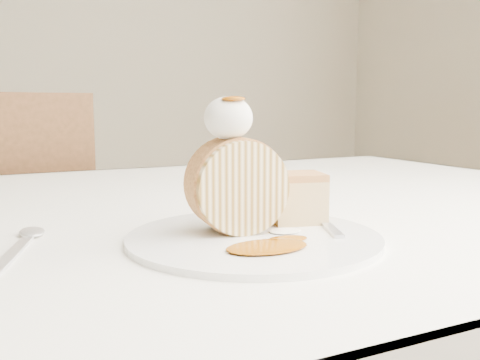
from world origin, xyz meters
name	(u,v)px	position (x,y,z in m)	size (l,w,h in m)	color
table	(176,272)	(0.00, 0.20, 0.66)	(1.40, 0.90, 0.75)	white
plate	(254,238)	(0.01, -0.01, 0.75)	(0.25, 0.25, 0.01)	white
roulade_slice	(237,186)	(0.00, 0.01, 0.80)	(0.09, 0.09, 0.05)	beige
cake_chunk	(297,201)	(0.08, 0.02, 0.78)	(0.06, 0.05, 0.05)	tan
whipped_cream	(228,118)	(-0.01, 0.02, 0.87)	(0.05, 0.05, 0.04)	white
caramel_drizzle	(234,93)	(-0.01, 0.00, 0.89)	(0.02, 0.02, 0.01)	#8E4605
caramel_pool	(267,246)	(0.00, -0.06, 0.76)	(0.08, 0.05, 0.00)	#8E4605
fork	(326,225)	(0.09, -0.01, 0.76)	(0.02, 0.15, 0.00)	silver
spoon	(12,255)	(-0.21, 0.04, 0.75)	(0.02, 0.15, 0.00)	silver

